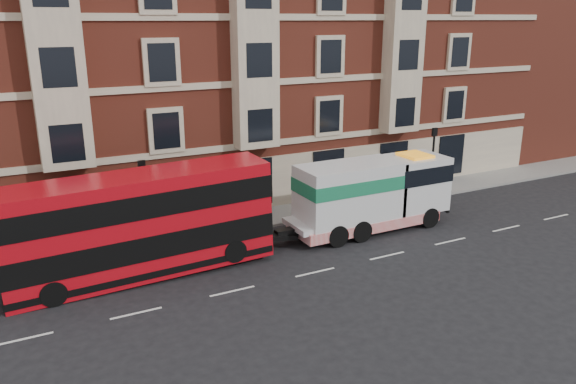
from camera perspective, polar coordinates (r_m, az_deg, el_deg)
name	(u,v)px	position (r m, az deg, el deg)	size (l,w,h in m)	color
ground	(315,272)	(25.52, 2.77, -8.15)	(120.00, 120.00, 0.00)	black
sidewalk	(249,220)	(31.69, -4.03, -2.85)	(90.00, 3.00, 0.15)	slate
victorian_terrace	(205,33)	(36.97, -8.44, 15.71)	(45.00, 12.00, 20.40)	maroon
filler_east	(557,37)	(55.29, 25.65, 14.05)	(18.00, 10.00, 19.00)	maroon
lamp_post_west	(144,197)	(27.95, -14.41, -0.51)	(0.35, 0.15, 4.35)	black
lamp_post_east	(433,157)	(36.18, 14.49, 3.49)	(0.35, 0.15, 4.35)	black
double_decker_bus	(141,223)	(25.13, -14.73, -3.08)	(11.43, 2.62, 4.63)	#BB0A15
tow_truck	(370,194)	(30.00, 8.31, -0.23)	(9.15, 2.70, 3.81)	silver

